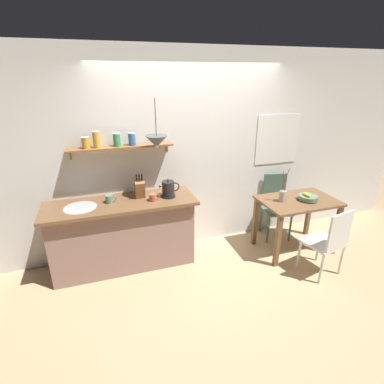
{
  "coord_description": "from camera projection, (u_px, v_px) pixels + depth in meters",
  "views": [
    {
      "loc": [
        -1.21,
        -3.1,
        2.36
      ],
      "look_at": [
        -0.1,
        0.25,
        0.95
      ],
      "focal_mm": 27.69,
      "sensor_mm": 36.0,
      "label": 1
    }
  ],
  "objects": [
    {
      "name": "ground_plane",
      "position": [
        205.0,
        263.0,
        3.97
      ],
      "size": [
        14.0,
        14.0,
        0.0
      ],
      "primitive_type": "plane",
      "color": "tan"
    },
    {
      "name": "back_wall",
      "position": [
        204.0,
        152.0,
        4.1
      ],
      "size": [
        6.8,
        0.11,
        2.7
      ],
      "color": "white",
      "rests_on": "ground_plane"
    },
    {
      "name": "kitchen_counter",
      "position": [
        124.0,
        234.0,
        3.78
      ],
      "size": [
        1.83,
        0.63,
        0.92
      ],
      "color": "gray",
      "rests_on": "ground_plane"
    },
    {
      "name": "wall_shelf",
      "position": [
        115.0,
        144.0,
        3.52
      ],
      "size": [
        1.26,
        0.2,
        0.32
      ],
      "color": "brown"
    },
    {
      "name": "dining_table",
      "position": [
        297.0,
        208.0,
        4.08
      ],
      "size": [
        1.03,
        0.68,
        0.77
      ],
      "color": "brown",
      "rests_on": "ground_plane"
    },
    {
      "name": "dining_chair_near",
      "position": [
        329.0,
        240.0,
        3.56
      ],
      "size": [
        0.51,
        0.48,
        0.9
      ],
      "color": "white",
      "rests_on": "ground_plane"
    },
    {
      "name": "dining_chair_far",
      "position": [
        275.0,
        203.0,
        4.52
      ],
      "size": [
        0.47,
        0.47,
        0.97
      ],
      "color": "#4C6B5B",
      "rests_on": "ground_plane"
    },
    {
      "name": "fruit_bowl",
      "position": [
        308.0,
        197.0,
        4.0
      ],
      "size": [
        0.25,
        0.25,
        0.11
      ],
      "color": "slate",
      "rests_on": "dining_table"
    },
    {
      "name": "twig_vase",
      "position": [
        282.0,
        196.0,
        3.95
      ],
      "size": [
        0.09,
        0.09,
        0.47
      ],
      "color": "#B7B2A8",
      "rests_on": "dining_table"
    },
    {
      "name": "electric_kettle",
      "position": [
        168.0,
        189.0,
        3.71
      ],
      "size": [
        0.26,
        0.18,
        0.23
      ],
      "color": "black",
      "rests_on": "kitchen_counter"
    },
    {
      "name": "knife_block",
      "position": [
        140.0,
        188.0,
        3.68
      ],
      "size": [
        0.12,
        0.18,
        0.32
      ],
      "color": "#9E6B3D",
      "rests_on": "kitchen_counter"
    },
    {
      "name": "coffee_mug_by_sink",
      "position": [
        109.0,
        199.0,
        3.56
      ],
      "size": [
        0.13,
        0.09,
        0.1
      ],
      "color": "slate",
      "rests_on": "kitchen_counter"
    },
    {
      "name": "coffee_mug_spare",
      "position": [
        153.0,
        197.0,
        3.62
      ],
      "size": [
        0.13,
        0.09,
        0.09
      ],
      "color": "#C6664C",
      "rests_on": "kitchen_counter"
    },
    {
      "name": "pendant_lamp",
      "position": [
        157.0,
        141.0,
        3.44
      ],
      "size": [
        0.26,
        0.26,
        0.55
      ],
      "color": "black"
    }
  ]
}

